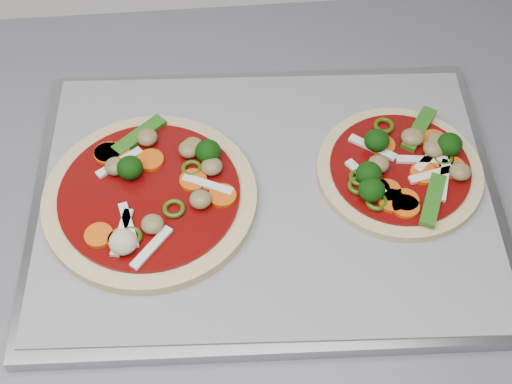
{
  "coord_description": "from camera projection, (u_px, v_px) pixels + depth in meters",
  "views": [
    {
      "loc": [
        0.44,
        0.92,
        1.44
      ],
      "look_at": [
        0.47,
        1.3,
        0.93
      ],
      "focal_mm": 50.0,
      "sensor_mm": 36.0,
      "label": 1
    }
  ],
  "objects": [
    {
      "name": "baking_tray",
      "position": [
        266.0,
        197.0,
        0.67
      ],
      "size": [
        0.44,
        0.34,
        0.01
      ],
      "primitive_type": "cube",
      "rotation": [
        0.0,
        0.0,
        -0.04
      ],
      "color": "gray",
      "rests_on": "countertop"
    },
    {
      "name": "parchment",
      "position": [
        266.0,
        192.0,
        0.66
      ],
      "size": [
        0.43,
        0.32,
        0.0
      ],
      "primitive_type": "cube",
      "rotation": [
        0.0,
        0.0,
        -0.06
      ],
      "color": "gray",
      "rests_on": "baking_tray"
    },
    {
      "name": "pizza_left",
      "position": [
        151.0,
        194.0,
        0.65
      ],
      "size": [
        0.24,
        0.24,
        0.03
      ],
      "rotation": [
        0.0,
        0.0,
        0.31
      ],
      "color": "#CEB975",
      "rests_on": "parchment"
    },
    {
      "name": "pizza_right",
      "position": [
        401.0,
        168.0,
        0.66
      ],
      "size": [
        0.18,
        0.18,
        0.03
      ],
      "rotation": [
        0.0,
        0.0,
        0.19
      ],
      "color": "#CEB975",
      "rests_on": "parchment"
    }
  ]
}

